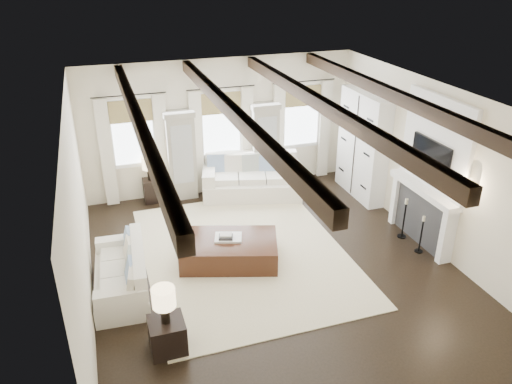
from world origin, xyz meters
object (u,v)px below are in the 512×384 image
object	(u,v)px
sofa_back	(252,179)
sofa_left	(124,275)
ottoman	(229,251)
side_table_front	(167,335)
side_table_back	(152,190)

from	to	relation	value
sofa_back	sofa_left	world-z (taller)	sofa_back
ottoman	side_table_front	distance (m)	2.48
sofa_back	ottoman	xyz separation A→B (m)	(-1.30, -2.65, -0.17)
side_table_front	side_table_back	bearing A→B (deg)	84.92
sofa_left	side_table_back	distance (m)	3.48
sofa_back	side_table_back	xyz separation A→B (m)	(-2.34, 0.40, -0.12)
ottoman	sofa_back	bearing A→B (deg)	81.51
sofa_back	side_table_front	size ratio (longest dim) A/B	4.86
side_table_back	sofa_back	bearing A→B (deg)	-9.64
side_table_front	ottoman	bearing A→B (deg)	52.94
ottoman	side_table_front	xyz separation A→B (m)	(-1.49, -1.98, 0.02)
sofa_back	side_table_front	distance (m)	5.40
sofa_left	ottoman	world-z (taller)	sofa_left
sofa_left	sofa_back	bearing A→B (deg)	42.28
sofa_left	side_table_front	xyz separation A→B (m)	(0.47, -1.66, -0.07)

